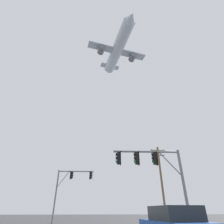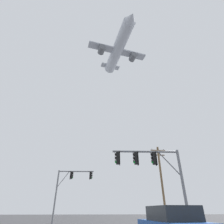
{
  "view_description": "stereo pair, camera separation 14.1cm",
  "coord_description": "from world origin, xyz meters",
  "px_view_note": "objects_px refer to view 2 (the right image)",
  "views": [
    {
      "loc": [
        -1.11,
        -5.43,
        1.41
      ],
      "look_at": [
        1.88,
        19.81,
        15.4
      ],
      "focal_mm": 28.79,
      "sensor_mm": 36.0,
      "label": 1
    },
    {
      "loc": [
        -0.97,
        -5.45,
        1.41
      ],
      "look_at": [
        1.88,
        19.81,
        15.4
      ],
      "focal_mm": 28.79,
      "sensor_mm": 36.0,
      "label": 2
    }
  ],
  "objects_px": {
    "signal_pole_far": "(70,183)",
    "signal_pole_near": "(153,166)",
    "utility_pole": "(162,179)",
    "airplane": "(118,49)"
  },
  "relations": [
    {
      "from": "signal_pole_far",
      "to": "signal_pole_near",
      "type": "bearing_deg",
      "value": -59.99
    },
    {
      "from": "signal_pole_near",
      "to": "utility_pole",
      "type": "height_order",
      "value": "utility_pole"
    },
    {
      "from": "signal_pole_near",
      "to": "utility_pole",
      "type": "xyz_separation_m",
      "value": [
        5.1,
        11.77,
        0.85
      ]
    },
    {
      "from": "signal_pole_far",
      "to": "airplane",
      "type": "xyz_separation_m",
      "value": [
        9.79,
        17.38,
        45.95
      ]
    },
    {
      "from": "utility_pole",
      "to": "signal_pole_near",
      "type": "bearing_deg",
      "value": -113.44
    },
    {
      "from": "signal_pole_near",
      "to": "airplane",
      "type": "xyz_separation_m",
      "value": [
        2.45,
        30.07,
        46.3
      ]
    },
    {
      "from": "signal_pole_near",
      "to": "signal_pole_far",
      "type": "bearing_deg",
      "value": 120.01
    },
    {
      "from": "signal_pole_near",
      "to": "airplane",
      "type": "distance_m",
      "value": 55.27
    },
    {
      "from": "signal_pole_near",
      "to": "utility_pole",
      "type": "bearing_deg",
      "value": 66.56
    },
    {
      "from": "utility_pole",
      "to": "airplane",
      "type": "bearing_deg",
      "value": 98.24
    }
  ]
}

